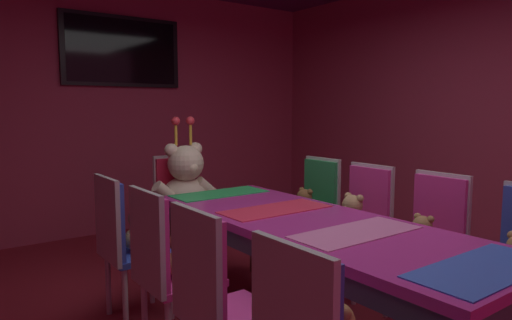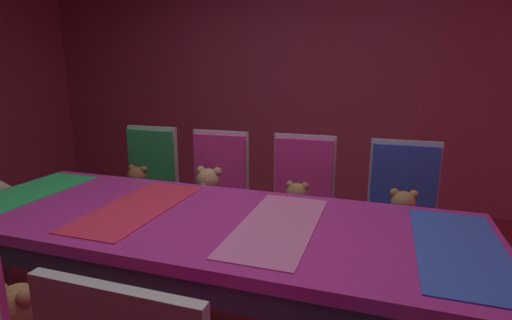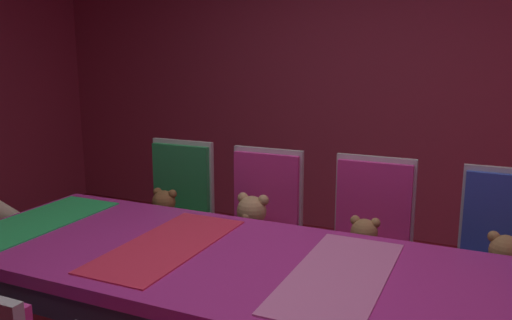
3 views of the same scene
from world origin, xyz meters
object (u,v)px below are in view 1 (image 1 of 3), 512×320
object	(u,v)px
chair_left_1	(211,291)
teddy_left_2	(184,255)
teddy_left_3	(141,232)
king_teddy_bear	(187,184)
chair_left_2	(160,258)
banquet_table	(312,234)
teddy_right_2	(352,217)
chair_left_3	(120,234)
wall_tv	(122,51)
chair_right_1	(434,230)
teddy_right_3	(304,206)
teddy_right_1	(421,237)
chair_right_2	(364,214)
chair_right_3	(316,202)
throne_chair	(178,197)

from	to	relation	value
chair_left_1	teddy_left_2	bearing A→B (deg)	74.46
teddy_left_3	king_teddy_bear	xyz separation A→B (m)	(0.74, 0.75, 0.15)
chair_left_2	teddy_left_3	bearing A→B (deg)	77.45
teddy_left_2	banquet_table	bearing A→B (deg)	-21.42
chair_left_2	teddy_right_2	bearing A→B (deg)	0.91
chair_left_3	wall_tv	distance (m)	2.80
chair_right_1	chair_left_2	bearing A→B (deg)	-17.90
chair_left_3	chair_left_1	bearing A→B (deg)	-90.01
chair_right_1	teddy_right_3	bearing A→B (deg)	-83.41
king_teddy_bear	wall_tv	bearing A→B (deg)	180.00
chair_left_2	king_teddy_bear	bearing A→B (deg)	56.94
chair_right_1	teddy_right_1	bearing A→B (deg)	0.00
chair_left_2	wall_tv	distance (m)	3.29
chair_left_2	teddy_right_3	xyz separation A→B (m)	(1.62, 0.60, -0.02)
banquet_table	chair_right_2	world-z (taller)	chair_right_2
chair_right_1	teddy_right_1	size ratio (longest dim) A/B	3.53
teddy_right_3	king_teddy_bear	xyz separation A→B (m)	(-0.74, 0.75, 0.17)
teddy_right_3	wall_tv	distance (m)	2.77
chair_left_3	teddy_left_3	xyz separation A→B (m)	(0.15, 0.00, -0.01)
teddy_right_3	chair_left_3	bearing A→B (deg)	-0.04
chair_right_3	king_teddy_bear	xyz separation A→B (m)	(-0.88, 0.75, 0.15)
teddy_left_3	chair_left_3	bearing A→B (deg)	-180.00
chair_left_2	throne_chair	xyz separation A→B (m)	(0.88, 1.52, 0.00)
chair_right_1	chair_right_2	xyz separation A→B (m)	(-0.02, 0.59, 0.00)
teddy_right_2	king_teddy_bear	world-z (taller)	king_teddy_bear
chair_left_3	teddy_right_3	xyz separation A→B (m)	(1.63, -0.00, -0.02)
teddy_left_3	chair_left_2	bearing A→B (deg)	-102.55
banquet_table	teddy_left_3	world-z (taller)	teddy_left_3
chair_left_2	wall_tv	size ratio (longest dim) A/B	0.73
teddy_left_3	teddy_right_3	size ratio (longest dim) A/B	1.13
chair_left_3	wall_tv	world-z (taller)	wall_tv
teddy_left_2	teddy_right_1	bearing A→B (deg)	-21.12
throne_chair	chair_right_1	bearing A→B (deg)	22.78
teddy_right_3	throne_chair	world-z (taller)	throne_chair
chair_left_1	throne_chair	bearing A→B (deg)	66.86
teddy_left_2	chair_right_3	world-z (taller)	chair_right_3
teddy_left_2	teddy_left_3	size ratio (longest dim) A/B	0.96
chair_left_3	chair_right_2	bearing A→B (deg)	-18.27
throne_chair	banquet_table	bearing A→B (deg)	-0.00
chair_left_2	teddy_right_2	distance (m)	1.58
banquet_table	chair_left_3	xyz separation A→B (m)	(-0.89, 0.89, -0.06)
teddy_left_2	teddy_right_3	bearing A→B (deg)	22.15
teddy_right_1	king_teddy_bear	distance (m)	2.05
teddy_right_1	teddy_left_3	bearing A→B (deg)	-38.32
chair_left_1	chair_right_2	xyz separation A→B (m)	(1.74, 0.59, 0.00)
wall_tv	chair_right_3	bearing A→B (deg)	-68.34
teddy_right_1	chair_right_3	world-z (taller)	chair_right_3
chair_left_3	teddy_right_1	size ratio (longest dim) A/B	3.53
banquet_table	teddy_left_2	size ratio (longest dim) A/B	8.01
wall_tv	chair_right_1	bearing A→B (deg)	-75.53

